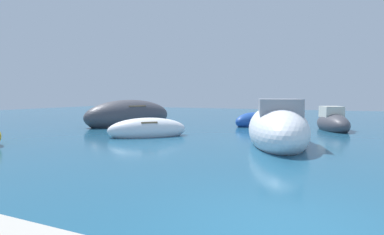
# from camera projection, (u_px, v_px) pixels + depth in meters

# --- Properties ---
(moored_boat_0) EXTENTS (3.80, 6.68, 2.35)m
(moored_boat_0) POSITION_uv_depth(u_px,v_px,m) (278.00, 128.00, 12.64)
(moored_boat_0) COLOR white
(moored_boat_0) RESTS_ON ground
(moored_boat_1) EXTENTS (4.51, 6.93, 2.21)m
(moored_boat_1) POSITION_uv_depth(u_px,v_px,m) (129.00, 116.00, 20.56)
(moored_boat_1) COLOR #3F3F47
(moored_boat_1) RESTS_ON ground
(moored_boat_2) EXTENTS (3.71, 3.59, 1.19)m
(moored_boat_2) POSITION_uv_depth(u_px,v_px,m) (148.00, 130.00, 14.88)
(moored_boat_2) COLOR white
(moored_boat_2) RESTS_ON ground
(moored_boat_6) EXTENTS (2.46, 3.37, 1.15)m
(moored_boat_6) POSITION_uv_depth(u_px,v_px,m) (253.00, 121.00, 20.11)
(moored_boat_6) COLOR #1E479E
(moored_boat_6) RESTS_ON ground
(moored_boat_7) EXTENTS (2.47, 3.69, 1.66)m
(moored_boat_7) POSITION_uv_depth(u_px,v_px,m) (333.00, 123.00, 17.58)
(moored_boat_7) COLOR #3F3F47
(moored_boat_7) RESTS_ON ground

